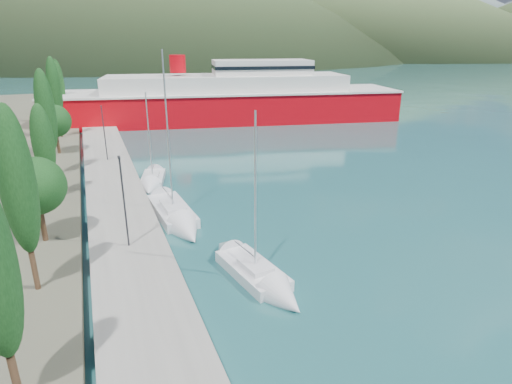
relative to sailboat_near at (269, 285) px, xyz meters
name	(u,v)px	position (x,y,z in m)	size (l,w,h in m)	color
ground	(123,89)	(1.91, 112.89, -0.30)	(1400.00, 1400.00, 0.00)	#245B5D
quay	(116,195)	(-7.09, 18.89, 0.10)	(5.00, 88.00, 0.80)	gray
tree_row	(46,129)	(-12.33, 24.38, 5.54)	(3.86, 64.04, 10.93)	#47301E
lamp_posts	(123,198)	(-7.09, 7.54, 3.78)	(0.15, 45.74, 6.06)	#2D2D33
sailboat_near	(269,285)	(0.00, 0.00, 0.00)	(3.58, 8.01, 11.12)	silver
sailboat_mid	(180,222)	(-2.91, 10.85, 0.03)	(3.24, 9.95, 14.10)	silver
sailboat_far	(151,184)	(-3.56, 21.18, -0.02)	(3.75, 7.03, 9.87)	silver
ferry	(229,100)	(14.84, 52.79, 3.31)	(61.14, 24.07, 11.88)	#C1040E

